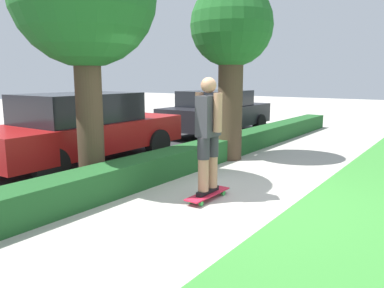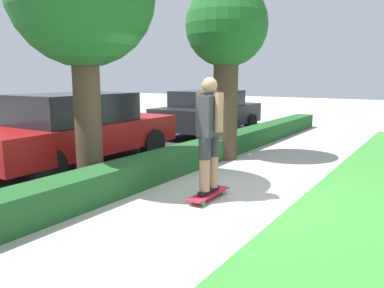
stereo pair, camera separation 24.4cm
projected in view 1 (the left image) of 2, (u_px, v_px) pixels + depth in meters
The scene contains 8 objects.
ground_plane at pixel (227, 197), 5.92m from camera, with size 60.00×60.00×0.00m, color #ADA89E.
street_asphalt at pixel (64, 162), 8.34m from camera, with size 18.61×5.00×0.01m.
hedge_row at pixel (151, 168), 6.80m from camera, with size 18.61×0.60×0.47m.
skateboard at pixel (208, 194), 5.79m from camera, with size 0.92×0.24×0.10m.
skater_person at pixel (208, 133), 5.62m from camera, with size 0.51×0.46×1.77m.
tree_mid at pixel (231, 34), 8.22m from camera, with size 1.83×1.83×3.92m.
parked_car_middle at pixel (83, 128), 8.00m from camera, with size 4.61×1.93×1.54m.
parked_car_rear at pixel (217, 112), 12.30m from camera, with size 4.38×2.01×1.45m.
Camera 1 is at (-4.93, -2.87, 1.86)m, focal length 35.00 mm.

